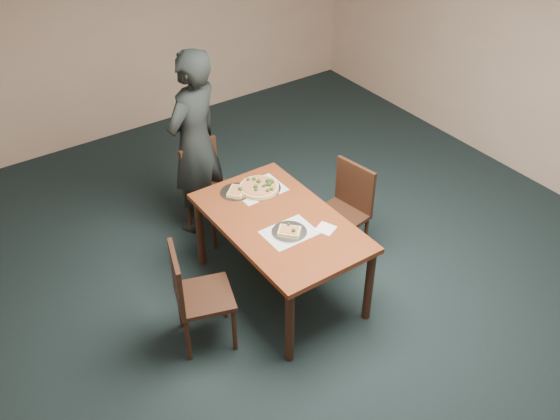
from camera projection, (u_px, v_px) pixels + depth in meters
ground at (347, 317)px, 5.20m from camera, size 8.00×8.00×0.00m
room_shell at (363, 134)px, 4.16m from camera, size 8.00×8.00×8.00m
dining_table at (280, 229)px, 5.09m from camera, size 0.90×1.50×0.75m
chair_far at (208, 184)px, 5.86m from camera, size 0.50×0.50×0.91m
chair_left at (194, 292)px, 4.69m from camera, size 0.53×0.53×0.91m
chair_right at (345, 207)px, 5.58m from camera, size 0.48×0.48×0.91m
diner at (195, 143)px, 5.70m from camera, size 0.78×0.67×1.81m
placemat_main at (259, 189)px, 5.38m from camera, size 0.42×0.32×0.00m
placemat_near at (289, 232)px, 4.90m from camera, size 0.40×0.30×0.00m
pizza_pan at (260, 187)px, 5.37m from camera, size 0.38×0.38×0.07m
slice_plate_near at (289, 231)px, 4.89m from camera, size 0.28×0.28×0.06m
slice_plate_far at (237, 191)px, 5.34m from camera, size 0.28×0.28×0.06m
napkin at (326, 229)px, 4.94m from camera, size 0.18×0.18×0.01m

